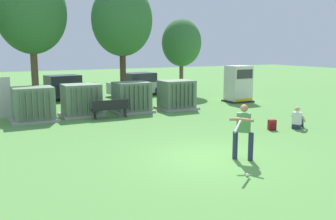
{
  "coord_description": "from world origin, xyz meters",
  "views": [
    {
      "loc": [
        -6.53,
        -9.42,
        3.46
      ],
      "look_at": [
        0.31,
        3.5,
        1.0
      ],
      "focal_mm": 40.11,
      "sensor_mm": 36.0,
      "label": 1
    }
  ],
  "objects_px": {
    "transformer_mid_east": "(132,98)",
    "parked_car_right_of_center": "(138,85)",
    "transformer_east": "(177,95)",
    "seated_spectator": "(297,120)",
    "parked_car_left_of_center": "(62,88)",
    "transformer_west": "(33,105)",
    "transformer_mid_west": "(81,101)",
    "sports_ball": "(247,175)",
    "park_bench": "(111,107)",
    "batter": "(243,129)",
    "backpack": "(272,125)",
    "generator_enclosure": "(238,84)"
  },
  "relations": [
    {
      "from": "transformer_mid_east",
      "to": "parked_car_right_of_center",
      "type": "distance_m",
      "value": 7.23
    },
    {
      "from": "transformer_east",
      "to": "seated_spectator",
      "type": "distance_m",
      "value": 7.24
    },
    {
      "from": "transformer_east",
      "to": "parked_car_left_of_center",
      "type": "relative_size",
      "value": 0.48
    },
    {
      "from": "parked_car_left_of_center",
      "to": "parked_car_right_of_center",
      "type": "height_order",
      "value": "same"
    },
    {
      "from": "transformer_west",
      "to": "transformer_mid_west",
      "type": "bearing_deg",
      "value": 7.78
    },
    {
      "from": "sports_ball",
      "to": "seated_spectator",
      "type": "relative_size",
      "value": 0.09
    },
    {
      "from": "park_bench",
      "to": "seated_spectator",
      "type": "xyz_separation_m",
      "value": [
        6.32,
        -5.99,
        -0.16
      ]
    },
    {
      "from": "parked_car_left_of_center",
      "to": "transformer_mid_east",
      "type": "bearing_deg",
      "value": -71.48
    },
    {
      "from": "transformer_mid_west",
      "to": "sports_ball",
      "type": "height_order",
      "value": "transformer_mid_west"
    },
    {
      "from": "transformer_mid_east",
      "to": "park_bench",
      "type": "xyz_separation_m",
      "value": [
        -1.6,
        -1.16,
        -0.25
      ]
    },
    {
      "from": "transformer_mid_east",
      "to": "parked_car_left_of_center",
      "type": "relative_size",
      "value": 0.48
    },
    {
      "from": "batter",
      "to": "parked_car_right_of_center",
      "type": "distance_m",
      "value": 16.56
    },
    {
      "from": "transformer_west",
      "to": "park_bench",
      "type": "xyz_separation_m",
      "value": [
        3.44,
        -0.99,
        -0.25
      ]
    },
    {
      "from": "parked_car_left_of_center",
      "to": "parked_car_right_of_center",
      "type": "xyz_separation_m",
      "value": [
        5.43,
        -0.23,
        0.0
      ]
    },
    {
      "from": "transformer_east",
      "to": "park_bench",
      "type": "bearing_deg",
      "value": -167.61
    },
    {
      "from": "transformer_west",
      "to": "backpack",
      "type": "bearing_deg",
      "value": -38.11
    },
    {
      "from": "transformer_mid_west",
      "to": "parked_car_left_of_center",
      "type": "bearing_deg",
      "value": 86.24
    },
    {
      "from": "park_bench",
      "to": "parked_car_right_of_center",
      "type": "distance_m",
      "value": 9.02
    },
    {
      "from": "transformer_east",
      "to": "generator_enclosure",
      "type": "relative_size",
      "value": 0.91
    },
    {
      "from": "transformer_mid_west",
      "to": "seated_spectator",
      "type": "distance_m",
      "value": 10.4
    },
    {
      "from": "transformer_mid_east",
      "to": "batter",
      "type": "xyz_separation_m",
      "value": [
        -0.33,
        -9.68,
        0.19
      ]
    },
    {
      "from": "generator_enclosure",
      "to": "parked_car_left_of_center",
      "type": "bearing_deg",
      "value": 147.07
    },
    {
      "from": "batter",
      "to": "seated_spectator",
      "type": "height_order",
      "value": "batter"
    },
    {
      "from": "park_bench",
      "to": "backpack",
      "type": "height_order",
      "value": "park_bench"
    },
    {
      "from": "park_bench",
      "to": "sports_ball",
      "type": "bearing_deg",
      "value": -87.46
    },
    {
      "from": "seated_spectator",
      "to": "transformer_mid_west",
      "type": "bearing_deg",
      "value": 135.37
    },
    {
      "from": "park_bench",
      "to": "sports_ball",
      "type": "distance_m",
      "value": 9.8
    },
    {
      "from": "backpack",
      "to": "parked_car_right_of_center",
      "type": "relative_size",
      "value": 0.1
    },
    {
      "from": "seated_spectator",
      "to": "backpack",
      "type": "xyz_separation_m",
      "value": [
        -1.19,
        0.26,
        -0.16
      ]
    },
    {
      "from": "sports_ball",
      "to": "transformer_east",
      "type": "bearing_deg",
      "value": 70.47
    },
    {
      "from": "generator_enclosure",
      "to": "park_bench",
      "type": "distance_m",
      "value": 9.24
    },
    {
      "from": "transformer_west",
      "to": "sports_ball",
      "type": "bearing_deg",
      "value": -70.2
    },
    {
      "from": "transformer_mid_west",
      "to": "parked_car_left_of_center",
      "type": "distance_m",
      "value": 6.58
    },
    {
      "from": "transformer_west",
      "to": "batter",
      "type": "bearing_deg",
      "value": -63.64
    },
    {
      "from": "batter",
      "to": "sports_ball",
      "type": "height_order",
      "value": "batter"
    },
    {
      "from": "transformer_east",
      "to": "backpack",
      "type": "relative_size",
      "value": 4.77
    },
    {
      "from": "transformer_west",
      "to": "transformer_mid_east",
      "type": "height_order",
      "value": "same"
    },
    {
      "from": "park_bench",
      "to": "seated_spectator",
      "type": "relative_size",
      "value": 1.89
    },
    {
      "from": "seated_spectator",
      "to": "transformer_west",
      "type": "bearing_deg",
      "value": 144.43
    },
    {
      "from": "batter",
      "to": "transformer_west",
      "type": "bearing_deg",
      "value": 116.36
    },
    {
      "from": "batter",
      "to": "park_bench",
      "type": "bearing_deg",
      "value": 98.49
    },
    {
      "from": "transformer_mid_west",
      "to": "backpack",
      "type": "bearing_deg",
      "value": -48.62
    },
    {
      "from": "transformer_west",
      "to": "transformer_east",
      "type": "xyz_separation_m",
      "value": [
        7.68,
        -0.06,
        0.0
      ]
    },
    {
      "from": "transformer_mid_east",
      "to": "seated_spectator",
      "type": "height_order",
      "value": "transformer_mid_east"
    },
    {
      "from": "transformer_mid_west",
      "to": "seated_spectator",
      "type": "xyz_separation_m",
      "value": [
        7.4,
        -7.3,
        -0.41
      ]
    },
    {
      "from": "transformer_west",
      "to": "transformer_mid_east",
      "type": "bearing_deg",
      "value": 1.89
    },
    {
      "from": "transformer_east",
      "to": "park_bench",
      "type": "distance_m",
      "value": 4.34
    },
    {
      "from": "transformer_mid_west",
      "to": "transformer_east",
      "type": "height_order",
      "value": "same"
    },
    {
      "from": "transformer_east",
      "to": "backpack",
      "type": "xyz_separation_m",
      "value": [
        0.89,
        -6.66,
        -0.57
      ]
    },
    {
      "from": "batter",
      "to": "parked_car_left_of_center",
      "type": "bearing_deg",
      "value": 96.68
    }
  ]
}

